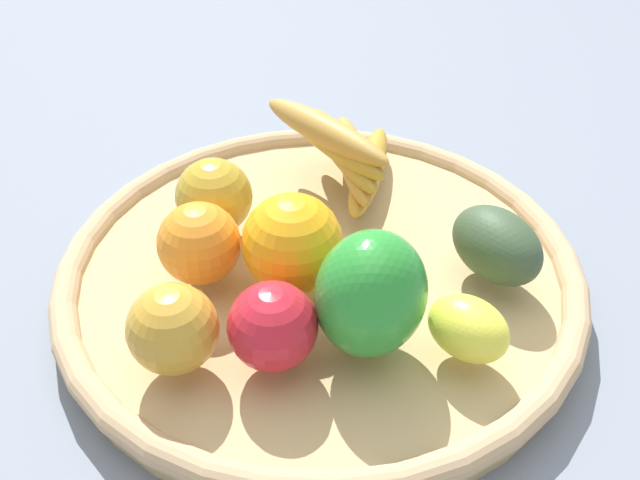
% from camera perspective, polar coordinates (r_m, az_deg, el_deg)
% --- Properties ---
extents(ground_plane, '(2.40, 2.40, 0.00)m').
position_cam_1_polar(ground_plane, '(0.66, -0.00, -4.03)').
color(ground_plane, slate).
rests_on(ground_plane, ground).
extents(basket, '(0.46, 0.46, 0.04)m').
position_cam_1_polar(basket, '(0.65, -0.00, -2.70)').
color(basket, tan).
rests_on(basket, ground_plane).
extents(banana_bunch, '(0.16, 0.14, 0.08)m').
position_cam_1_polar(banana_bunch, '(0.71, 1.93, 7.06)').
color(banana_bunch, '#B88828').
rests_on(banana_bunch, basket).
extents(lemon_0, '(0.08, 0.07, 0.05)m').
position_cam_1_polar(lemon_0, '(0.55, 11.54, -6.80)').
color(lemon_0, yellow).
rests_on(lemon_0, basket).
extents(avocado, '(0.09, 0.07, 0.06)m').
position_cam_1_polar(avocado, '(0.62, 13.68, -0.38)').
color(avocado, '#374B30').
rests_on(avocado, basket).
extents(orange_1, '(0.09, 0.09, 0.07)m').
position_cam_1_polar(orange_1, '(0.61, -9.46, -0.26)').
color(orange_1, orange).
rests_on(orange_1, basket).
extents(apple_2, '(0.09, 0.09, 0.07)m').
position_cam_1_polar(apple_2, '(0.54, -11.47, -6.84)').
color(apple_2, gold).
rests_on(apple_2, basket).
extents(bell_pepper, '(0.11, 0.11, 0.10)m').
position_cam_1_polar(bell_pepper, '(0.53, 4.02, -4.23)').
color(bell_pepper, '#298C2F').
rests_on(bell_pepper, basket).
extents(orange_0, '(0.12, 0.12, 0.08)m').
position_cam_1_polar(orange_0, '(0.59, -2.19, -0.24)').
color(orange_0, orange).
rests_on(orange_0, basket).
extents(apple_1, '(0.09, 0.09, 0.07)m').
position_cam_1_polar(apple_1, '(0.66, -8.31, 3.41)').
color(apple_1, '#B49026').
rests_on(apple_1, basket).
extents(apple_0, '(0.08, 0.08, 0.07)m').
position_cam_1_polar(apple_0, '(0.53, -3.73, -6.77)').
color(apple_0, red).
rests_on(apple_0, basket).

